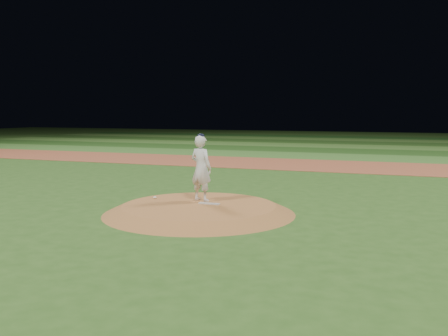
{
  "coord_description": "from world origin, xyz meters",
  "views": [
    {
      "loc": [
        5.7,
        -12.91,
        2.92
      ],
      "look_at": [
        0.0,
        2.0,
        1.1
      ],
      "focal_mm": 40.0,
      "sensor_mm": 36.0,
      "label": 1
    }
  ],
  "objects_px": {
    "rosin_bag": "(155,197)",
    "pitcher_on_mound": "(201,168)",
    "pitchers_mound": "(199,209)",
    "pitching_rubber": "(209,204)"
  },
  "relations": [
    {
      "from": "pitchers_mound",
      "to": "rosin_bag",
      "type": "bearing_deg",
      "value": 164.57
    },
    {
      "from": "pitching_rubber",
      "to": "rosin_bag",
      "type": "distance_m",
      "value": 1.95
    },
    {
      "from": "pitchers_mound",
      "to": "rosin_bag",
      "type": "height_order",
      "value": "rosin_bag"
    },
    {
      "from": "pitchers_mound",
      "to": "pitcher_on_mound",
      "type": "height_order",
      "value": "pitcher_on_mound"
    },
    {
      "from": "rosin_bag",
      "to": "pitcher_on_mound",
      "type": "xyz_separation_m",
      "value": [
        1.5,
        0.12,
        0.96
      ]
    },
    {
      "from": "pitchers_mound",
      "to": "pitching_rubber",
      "type": "height_order",
      "value": "pitching_rubber"
    },
    {
      "from": "pitchers_mound",
      "to": "rosin_bag",
      "type": "distance_m",
      "value": 1.77
    },
    {
      "from": "pitchers_mound",
      "to": "rosin_bag",
      "type": "xyz_separation_m",
      "value": [
        -1.7,
        0.47,
        0.16
      ]
    },
    {
      "from": "pitching_rubber",
      "to": "pitcher_on_mound",
      "type": "distance_m",
      "value": 1.13
    },
    {
      "from": "rosin_bag",
      "to": "pitcher_on_mound",
      "type": "height_order",
      "value": "pitcher_on_mound"
    }
  ]
}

